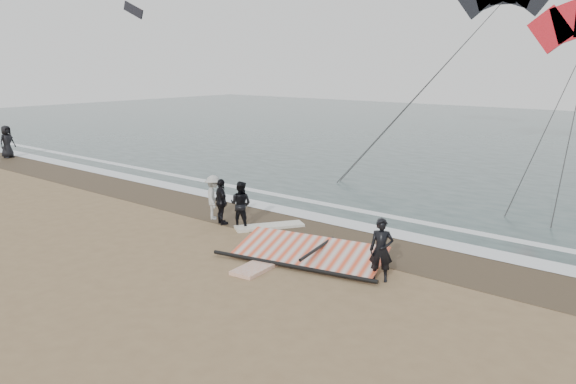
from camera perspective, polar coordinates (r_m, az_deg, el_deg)
name	(u,v)px	position (r m, az deg, el deg)	size (l,w,h in m)	color
ground	(224,275)	(14.66, -6.51, -8.34)	(120.00, 120.00, 0.00)	#8C704C
sea	(563,140)	(43.90, 26.16, 4.73)	(120.00, 54.00, 0.02)	#233838
wet_sand	(326,234)	(17.90, 3.89, -4.29)	(120.00, 2.80, 0.01)	#4C3D2B
foam_near	(350,224)	(19.00, 6.35, -3.25)	(120.00, 0.90, 0.01)	white
foam_far	(376,214)	(20.40, 8.97, -2.19)	(120.00, 0.45, 0.01)	white
man_main	(381,250)	(14.11, 9.45, -5.83)	(0.59, 0.38, 1.61)	black
board_white	(267,262)	(15.32, -2.13, -7.12)	(0.68, 2.45, 0.10)	silver
board_cream	(269,226)	(18.56, -1.89, -3.50)	(0.61, 2.27, 0.09)	silver
trio_cluster	(224,201)	(19.05, -6.51, -0.88)	(2.40, 1.21, 1.56)	black
sail_rig	(310,253)	(15.55, 2.21, -6.24)	(4.73, 2.54, 0.52)	black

